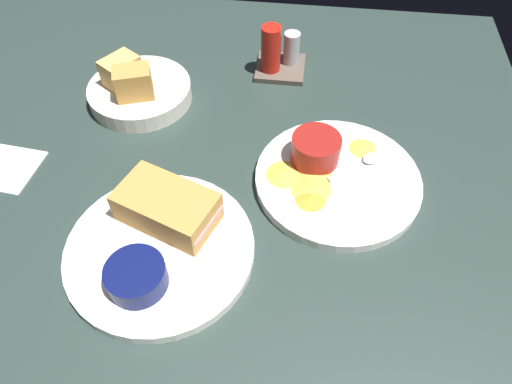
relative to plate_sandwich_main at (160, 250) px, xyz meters
The scene contains 12 objects.
ground_plane 12.19cm from the plate_sandwich_main, 85.02° to the left, with size 110.00×110.00×3.00cm, color #283833.
plate_sandwich_main is the anchor object (origin of this frame).
sandwich_half_near 5.73cm from the plate_sandwich_main, 87.44° to the left, with size 14.87×11.68×4.80cm.
ramekin_dark_sauce 6.19cm from the plate_sandwich_main, 101.56° to the right, with size 7.46×7.46×3.27cm.
spoon_by_dark_ramekin 1.86cm from the plate_sandwich_main, 12.47° to the right, with size 5.68×9.51×0.80cm.
plate_chips_companion 27.72cm from the plate_sandwich_main, 33.24° to the left, with size 24.65×24.65×1.60cm, color white.
ramekin_light_gravy 26.89cm from the plate_sandwich_main, 43.16° to the left, with size 7.38×7.38×4.32cm.
spoon_by_gravy_ramekin 32.85cm from the plate_sandwich_main, 34.12° to the left, with size 8.61×7.35×0.80cm.
plantain_chip_scatter 24.27cm from the plate_sandwich_main, 36.49° to the left, with size 17.32×16.29×0.60cm.
bread_basket_rear 32.66cm from the plate_sandwich_main, 111.16° to the left, with size 17.83×17.83×8.07cm.
condiment_caddy 43.73cm from the plate_sandwich_main, 74.42° to the left, with size 9.00×9.00×9.50cm.
paper_napkin_folded 31.06cm from the plate_sandwich_main, 156.78° to the left, with size 11.00×9.00×0.40cm, color white.
Camera 1 is at (15.57, -42.27, 52.49)cm, focal length 31.97 mm.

